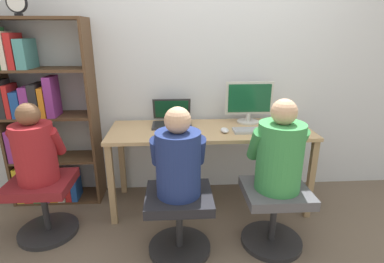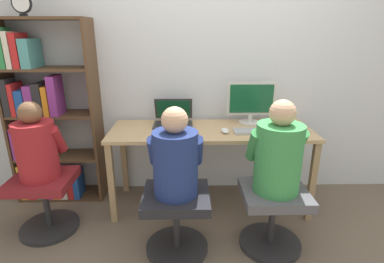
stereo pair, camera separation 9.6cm
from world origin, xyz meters
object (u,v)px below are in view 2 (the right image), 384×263
object	(u,v)px
office_chair_left	(273,212)
office_chair_right	(176,216)
desktop_monitor	(251,103)
desk_clock	(22,4)
office_chair_side	(45,198)
person_near_shelf	(36,146)
keyboard	(258,131)
bookshelf	(44,123)
person_at_laptop	(175,158)
person_at_monitor	(278,153)
laptop	(173,119)

from	to	relation	value
office_chair_left	office_chair_right	distance (m)	0.71
desktop_monitor	desk_clock	world-z (taller)	desk_clock
office_chair_side	person_near_shelf	size ratio (longest dim) A/B	0.79
office_chair_left	person_near_shelf	xyz separation A→B (m)	(-1.76, 0.23, 0.44)
desktop_monitor	person_near_shelf	world-z (taller)	desktop_monitor
keyboard	desk_clock	distance (m)	2.15
office_chair_left	person_near_shelf	size ratio (longest dim) A/B	0.79
keyboard	office_chair_left	distance (m)	0.68
bookshelf	person_near_shelf	xyz separation A→B (m)	(0.17, -0.52, -0.02)
office_chair_left	office_chair_right	size ratio (longest dim) A/B	1.00
desktop_monitor	keyboard	world-z (taller)	desktop_monitor
person_at_laptop	bookshelf	bearing A→B (deg)	147.47
person_at_laptop	bookshelf	distance (m)	1.46
desktop_monitor	bookshelf	distance (m)	1.90
keyboard	desktop_monitor	bearing A→B (deg)	93.39
office_chair_left	person_at_monitor	world-z (taller)	person_at_monitor
office_chair_right	person_near_shelf	distance (m)	1.18
office_chair_left	bookshelf	world-z (taller)	bookshelf
office_chair_right	person_at_monitor	size ratio (longest dim) A/B	0.72
desktop_monitor	office_chair_right	size ratio (longest dim) A/B	0.91
laptop	person_near_shelf	distance (m)	1.13
person_at_monitor	person_near_shelf	distance (m)	1.78
keyboard	office_chair_left	world-z (taller)	keyboard
desktop_monitor	bookshelf	bearing A→B (deg)	-179.83
person_at_monitor	bookshelf	xyz separation A→B (m)	(-1.93, 0.75, -0.00)
keyboard	person_at_laptop	distance (m)	0.85
keyboard	bookshelf	distance (m)	1.93
office_chair_right	person_at_laptop	world-z (taller)	person_at_laptop
person_at_monitor	bookshelf	bearing A→B (deg)	158.83
office_chair_right	person_at_laptop	size ratio (longest dim) A/B	0.77
person_at_laptop	office_chair_side	size ratio (longest dim) A/B	1.31
office_chair_right	bookshelf	xyz separation A→B (m)	(-1.23, 0.79, 0.47)
person_near_shelf	office_chair_side	bearing A→B (deg)	-90.00
office_chair_right	person_at_monitor	distance (m)	0.85
bookshelf	person_near_shelf	size ratio (longest dim) A/B	2.77
keyboard	office_chair_left	size ratio (longest dim) A/B	0.86
office_chair_left	office_chair_side	world-z (taller)	same
person_at_laptop	desktop_monitor	bearing A→B (deg)	49.92
keyboard	office_chair_right	xyz separation A→B (m)	(-0.68, -0.52, -0.47)
keyboard	laptop	bearing A→B (deg)	161.39
person_at_monitor	office_chair_side	size ratio (longest dim) A/B	1.38
desktop_monitor	person_near_shelf	bearing A→B (deg)	-162.98
desk_clock	office_chair_side	distance (m)	1.55
person_near_shelf	keyboard	bearing A→B (deg)	8.37
office_chair_left	office_chair_side	distance (m)	1.78
person_at_laptop	office_chair_side	xyz separation A→B (m)	(-1.06, 0.26, -0.45)
office_chair_right	bookshelf	distance (m)	1.53
desk_clock	laptop	bearing A→B (deg)	2.15
laptop	desk_clock	distance (m)	1.52
laptop	person_near_shelf	size ratio (longest dim) A/B	0.58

